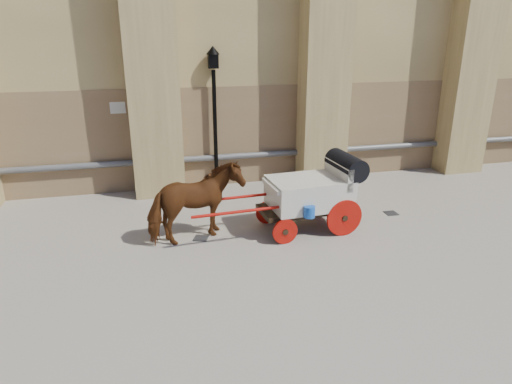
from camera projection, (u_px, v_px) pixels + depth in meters
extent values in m
plane|color=gray|center=(213.00, 241.00, 10.44)|extent=(90.00, 90.00, 0.00)
cube|color=brown|center=(255.00, 134.00, 14.18)|extent=(44.00, 0.35, 3.00)
cylinder|color=#59595B|center=(257.00, 155.00, 14.14)|extent=(42.00, 0.18, 0.18)
cube|color=beige|center=(118.00, 108.00, 12.78)|extent=(0.42, 0.04, 0.32)
imported|color=#582D12|center=(196.00, 204.00, 10.19)|extent=(2.32, 1.61, 1.79)
cube|color=black|center=(305.00, 208.00, 10.89)|extent=(2.22, 1.12, 0.12)
cube|color=beige|center=(309.00, 192.00, 10.79)|extent=(1.94, 1.35, 0.69)
cube|color=beige|center=(338.00, 174.00, 10.86)|extent=(0.23, 1.23, 0.54)
cube|color=beige|center=(276.00, 186.00, 10.47)|extent=(0.42, 1.10, 0.10)
cylinder|color=black|center=(346.00, 165.00, 10.85)|extent=(0.63, 1.26, 0.55)
cylinder|color=#A50D07|center=(344.00, 218.00, 10.59)|extent=(0.89, 0.12, 0.88)
cylinder|color=#A50D07|center=(322.00, 200.00, 11.68)|extent=(0.89, 0.12, 0.88)
cylinder|color=#A50D07|center=(285.00, 232.00, 10.22)|extent=(0.59, 0.10, 0.59)
cylinder|color=#A50D07|center=(267.00, 212.00, 11.31)|extent=(0.59, 0.10, 0.59)
cylinder|color=#A50D07|center=(245.00, 211.00, 9.93)|extent=(2.36, 0.23, 0.07)
cylinder|color=#A50D07|center=(234.00, 198.00, 10.73)|extent=(2.36, 0.23, 0.07)
cylinder|color=#164FB2|center=(309.00, 212.00, 10.15)|extent=(0.26, 0.26, 0.26)
cylinder|color=black|center=(215.00, 131.00, 13.49)|extent=(0.12, 0.12, 3.49)
cone|color=black|center=(217.00, 181.00, 14.02)|extent=(0.35, 0.35, 0.35)
cube|color=black|center=(213.00, 61.00, 12.82)|extent=(0.27, 0.27, 0.41)
cone|color=black|center=(213.00, 50.00, 12.72)|extent=(0.39, 0.39, 0.23)
cube|color=black|center=(201.00, 238.00, 10.56)|extent=(0.42, 0.42, 0.01)
cube|color=black|center=(391.00, 213.00, 12.00)|extent=(0.33, 0.33, 0.01)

